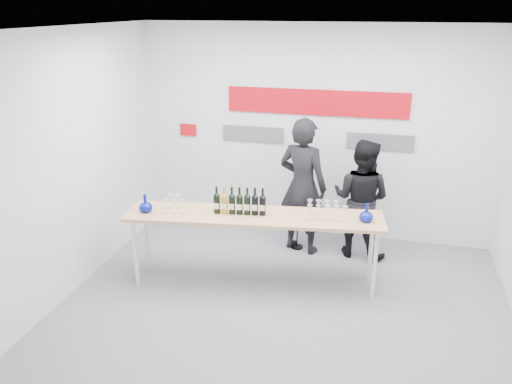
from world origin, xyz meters
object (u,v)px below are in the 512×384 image
Objects in this scene: tasting_table at (254,220)px; mic_stand at (298,218)px; presenter_left at (303,186)px; presenter_right at (361,199)px.

mic_stand is (0.35, 1.05, -0.38)m from tasting_table.
presenter_left is 1.16× the size of presenter_right.
presenter_left is at bearing -19.13° from mic_stand.
mic_stand is (-0.83, -0.02, -0.35)m from presenter_right.
presenter_right reaches higher than tasting_table.
tasting_table is at bearing 85.81° from presenter_left.
presenter_right is (0.77, 0.05, -0.13)m from presenter_left.
tasting_table is 2.05× the size of mic_stand.
presenter_left reaches higher than mic_stand.
tasting_table is at bearing -105.82° from mic_stand.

